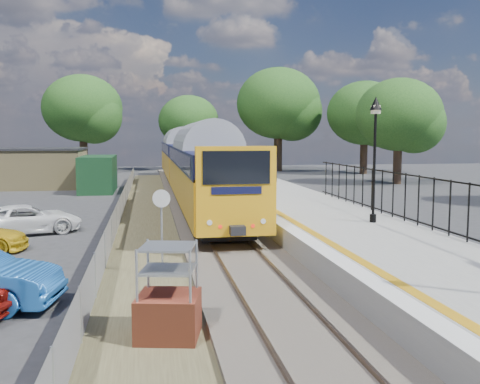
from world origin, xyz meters
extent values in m
plane|color=#2D2D30|center=(0.00, 0.00, 0.00)|extent=(120.00, 120.00, 0.00)
cube|color=#473F38|center=(0.00, 10.00, 0.10)|extent=(3.40, 80.00, 0.20)
cube|color=#4C472D|center=(-2.90, 8.00, 0.03)|extent=(2.60, 70.00, 0.06)
cube|color=brown|center=(-0.72, 10.00, 0.22)|extent=(0.07, 80.00, 0.14)
cube|color=brown|center=(0.72, 10.00, 0.22)|extent=(0.07, 80.00, 0.14)
cube|color=gray|center=(4.20, 8.00, 0.45)|extent=(5.00, 70.00, 0.90)
cube|color=silver|center=(1.95, 8.00, 0.91)|extent=(0.50, 70.00, 0.01)
cube|color=orange|center=(2.45, 8.00, 0.91)|extent=(0.30, 70.00, 0.01)
cylinder|color=black|center=(5.30, 6.00, 1.05)|extent=(0.24, 0.24, 0.30)
cylinder|color=black|center=(5.30, 6.00, 2.90)|extent=(0.10, 0.10, 3.70)
cube|color=black|center=(5.30, 6.00, 4.85)|extent=(0.08, 0.08, 0.30)
cube|color=beige|center=(5.30, 6.00, 5.02)|extent=(0.26, 0.26, 0.30)
cone|color=black|center=(5.30, 6.00, 5.25)|extent=(0.44, 0.44, 0.50)
cube|color=black|center=(6.55, 2.50, 2.65)|extent=(0.05, 26.00, 0.05)
cube|color=tan|center=(-12.00, 32.00, 1.50)|extent=(8.00, 6.00, 3.00)
cube|color=black|center=(-12.00, 32.00, 3.05)|extent=(8.20, 6.20, 0.15)
cube|color=#163C1C|center=(-6.50, 28.00, 1.30)|extent=(2.40, 6.00, 2.60)
cylinder|color=#332319|center=(-10.00, 50.00, 1.92)|extent=(0.88, 0.88, 3.85)
ellipsoid|color=#1B4617|center=(-10.00, 50.00, 7.15)|extent=(8.80, 8.80, 7.48)
cylinder|color=#332319|center=(2.00, 52.00, 1.57)|extent=(0.72, 0.72, 3.15)
ellipsoid|color=#1B4617|center=(2.00, 52.00, 5.85)|extent=(7.20, 7.20, 6.12)
cylinder|color=#332319|center=(12.00, 48.00, 2.10)|extent=(0.96, 0.96, 4.20)
ellipsoid|color=#1B4617|center=(12.00, 48.00, 7.80)|extent=(9.60, 9.60, 8.16)
cylinder|color=#332319|center=(20.00, 42.00, 1.75)|extent=(0.80, 0.80, 3.50)
ellipsoid|color=#1B4617|center=(20.00, 42.00, 6.50)|extent=(8.00, 8.00, 6.80)
cylinder|color=#332319|center=(18.00, 30.00, 1.57)|extent=(0.72, 0.72, 3.15)
ellipsoid|color=#1B4617|center=(18.00, 30.00, 5.85)|extent=(7.20, 7.20, 6.12)
cube|color=orange|center=(0.00, 15.04, 1.69)|extent=(2.80, 20.00, 1.90)
cube|color=black|center=(0.00, 15.04, 2.99)|extent=(2.82, 20.00, 0.90)
cube|color=black|center=(0.00, 15.04, 2.99)|extent=(2.82, 18.00, 0.70)
cube|color=black|center=(0.00, 15.04, 0.51)|extent=(2.00, 18.00, 0.45)
cube|color=orange|center=(0.00, 35.64, 1.69)|extent=(2.80, 20.00, 1.90)
cube|color=black|center=(0.00, 35.64, 2.99)|extent=(2.82, 20.00, 0.90)
cube|color=black|center=(0.00, 35.64, 2.99)|extent=(2.82, 18.00, 0.70)
cube|color=black|center=(0.00, 35.64, 0.51)|extent=(2.00, 18.00, 0.45)
cube|color=black|center=(0.00, 4.83, 3.04)|extent=(2.24, 0.04, 1.10)
cube|color=brown|center=(-2.50, -1.94, 0.46)|extent=(1.43, 1.43, 0.93)
cylinder|color=#999EA3|center=(-2.50, 2.93, 1.15)|extent=(0.06, 0.06, 2.30)
cylinder|color=silver|center=(-2.50, 2.88, 2.30)|extent=(0.50, 0.17, 0.51)
imported|color=white|center=(-7.88, 10.81, 0.61)|extent=(4.79, 3.31, 1.22)
camera|label=1|loc=(-2.85, -12.40, 4.07)|focal=40.00mm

